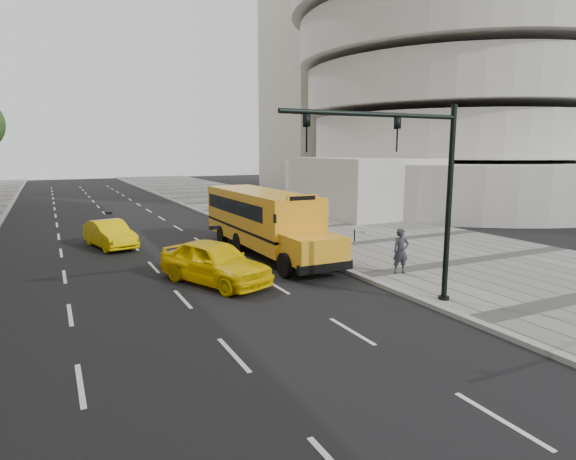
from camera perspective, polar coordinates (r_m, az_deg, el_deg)
name	(u,v)px	position (r m, az deg, el deg)	size (l,w,h in m)	color
ground	(177,265)	(21.80, -13.06, -4.05)	(140.00, 140.00, 0.00)	black
sidewalk_museum	(394,241)	(27.08, 12.43, -1.23)	(12.00, 140.00, 0.15)	gray
curb_museum	(297,251)	(23.83, 1.10, -2.46)	(0.30, 140.00, 0.15)	gray
guggenheim	(419,63)	(52.68, 15.25, 18.54)	(33.20, 42.20, 35.00)	silver
school_bus	(262,217)	(23.67, -3.08, 1.60)	(2.96, 11.56, 3.19)	gold
taxi_near	(215,262)	(18.40, -8.68, -3.76)	(1.96, 4.88, 1.66)	#FED502
taxi_far	(110,234)	(26.55, -20.37, -0.45)	(1.48, 4.24, 1.40)	#FED502
pedestrian	(401,251)	(19.56, 13.22, -2.45)	(0.66, 0.43, 1.80)	#2C2C33
traffic_signal	(416,181)	(15.16, 14.89, 5.69)	(6.18, 0.36, 6.40)	black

